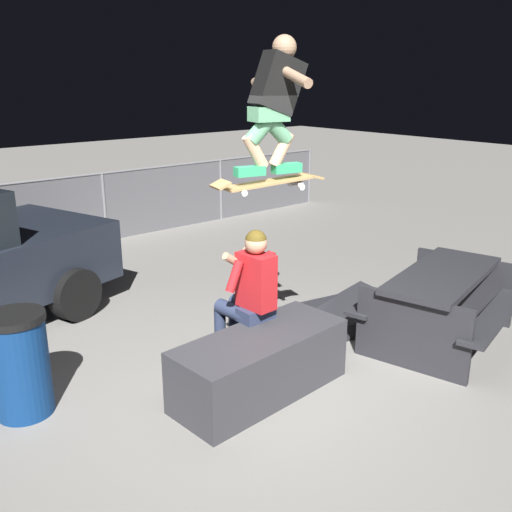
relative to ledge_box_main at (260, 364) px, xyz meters
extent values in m
plane|color=gray|center=(-0.03, -0.11, -0.28)|extent=(40.00, 40.00, 0.00)
cube|color=#38383D|center=(0.00, 0.00, 0.00)|extent=(1.63, 0.74, 0.55)
cube|color=#2D3856|center=(0.19, 0.28, 0.34)|extent=(0.32, 0.20, 0.12)
cube|color=red|center=(0.19, 0.28, 0.65)|extent=(0.22, 0.35, 0.50)
sphere|color=tan|center=(0.19, 0.28, 1.00)|extent=(0.20, 0.20, 0.20)
sphere|color=brown|center=(0.19, 0.28, 1.02)|extent=(0.19, 0.19, 0.19)
cylinder|color=red|center=(-0.02, 0.33, 0.72)|extent=(0.20, 0.09, 0.29)
cylinder|color=tan|center=(0.06, 0.43, 0.82)|extent=(0.24, 0.09, 0.19)
cylinder|color=red|center=(0.38, 0.35, 0.72)|extent=(0.20, 0.09, 0.29)
cylinder|color=tan|center=(0.30, 0.45, 0.82)|extent=(0.24, 0.09, 0.19)
cylinder|color=#2D3856|center=(0.08, 0.47, 0.32)|extent=(0.17, 0.41, 0.14)
cylinder|color=#2D3856|center=(0.07, 0.67, 0.02)|extent=(0.11, 0.11, 0.51)
cube|color=black|center=(0.07, 0.72, -0.24)|extent=(0.12, 0.27, 0.08)
cylinder|color=#2D3856|center=(0.26, 0.48, 0.32)|extent=(0.17, 0.41, 0.14)
cylinder|color=#2D3856|center=(0.25, 0.68, 0.02)|extent=(0.11, 0.11, 0.51)
cube|color=black|center=(0.25, 0.73, -0.24)|extent=(0.12, 0.27, 0.08)
cube|color=#AD8451|center=(0.33, 0.29, 1.50)|extent=(0.82, 0.36, 0.07)
cube|color=#AD8451|center=(0.77, 0.19, 1.52)|extent=(0.16, 0.22, 0.05)
cube|color=#AD8451|center=(-0.11, 0.38, 1.52)|extent=(0.16, 0.22, 0.06)
cube|color=#99999E|center=(0.61, 0.23, 1.48)|extent=(0.09, 0.17, 0.03)
cylinder|color=white|center=(0.63, 0.32, 1.45)|extent=(0.06, 0.04, 0.05)
cylinder|color=white|center=(0.59, 0.14, 1.45)|extent=(0.06, 0.04, 0.05)
cube|color=#99999E|center=(0.06, 0.35, 1.48)|extent=(0.09, 0.17, 0.03)
cylinder|color=white|center=(0.08, 0.43, 1.45)|extent=(0.06, 0.04, 0.05)
cylinder|color=white|center=(0.04, 0.26, 1.45)|extent=(0.06, 0.04, 0.05)
cube|color=#2D9E66|center=(0.51, 0.25, 1.61)|extent=(0.28, 0.15, 0.08)
cube|color=#2D9E66|center=(0.16, 0.32, 1.61)|extent=(0.28, 0.15, 0.08)
cylinder|color=tan|center=(0.46, 0.26, 1.77)|extent=(0.25, 0.15, 0.31)
cylinder|color=#508962|center=(0.39, 0.28, 1.97)|extent=(0.35, 0.20, 0.33)
cylinder|color=tan|center=(0.21, 0.31, 1.77)|extent=(0.25, 0.15, 0.31)
cylinder|color=#508962|center=(0.28, 0.30, 1.97)|extent=(0.35, 0.20, 0.33)
cube|color=#508962|center=(0.33, 0.29, 2.07)|extent=(0.34, 0.26, 0.12)
cube|color=black|center=(0.41, 0.27, 2.31)|extent=(0.49, 0.31, 0.52)
sphere|color=tan|center=(0.47, 0.26, 2.59)|extent=(0.20, 0.20, 0.20)
cylinder|color=tan|center=(0.48, 0.48, 2.37)|extent=(0.17, 0.45, 0.19)
cylinder|color=tan|center=(0.38, 0.05, 2.37)|extent=(0.17, 0.45, 0.19)
cube|color=#28282D|center=(1.64, 0.51, -0.25)|extent=(1.30, 0.98, 0.06)
cube|color=#28282D|center=(1.64, 0.51, -0.17)|extent=(1.25, 0.97, 0.39)
cube|color=#28282D|center=(1.64, 0.89, -0.18)|extent=(1.04, 0.24, 0.18)
cube|color=#28282D|center=(1.64, 0.14, -0.18)|extent=(1.04, 0.24, 0.18)
cube|color=#28282D|center=(2.11, -0.39, 0.44)|extent=(1.82, 1.08, 0.06)
cube|color=#28282D|center=(1.98, 0.14, 0.14)|extent=(1.71, 0.64, 0.04)
cube|color=#28282D|center=(2.24, -0.93, 0.14)|extent=(1.71, 0.64, 0.04)
cube|color=#28282D|center=(2.86, -0.21, 0.08)|extent=(0.32, 1.08, 0.72)
cube|color=#28282D|center=(1.36, -0.58, 0.08)|extent=(0.32, 1.08, 0.72)
cylinder|color=navy|center=(-1.67, 1.02, 0.13)|extent=(0.45, 0.45, 0.81)
cylinder|color=black|center=(-1.67, 1.02, 0.57)|extent=(0.48, 0.48, 0.06)
cylinder|color=slate|center=(1.17, 5.34, 0.29)|extent=(0.05, 0.05, 1.14)
cylinder|color=slate|center=(3.57, 5.34, 0.29)|extent=(0.05, 0.05, 1.14)
cylinder|color=slate|center=(5.97, 5.34, 0.29)|extent=(0.05, 0.05, 1.14)
cylinder|color=slate|center=(-0.03, 5.34, 0.86)|extent=(12.00, 0.04, 0.04)
cube|color=#59595E|center=(-0.03, 5.34, 0.29)|extent=(12.00, 0.01, 1.14)
cylinder|color=black|center=(-0.56, 2.56, 0.02)|extent=(0.64, 0.39, 0.60)
camera|label=1|loc=(-2.86, -3.34, 2.37)|focal=40.00mm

